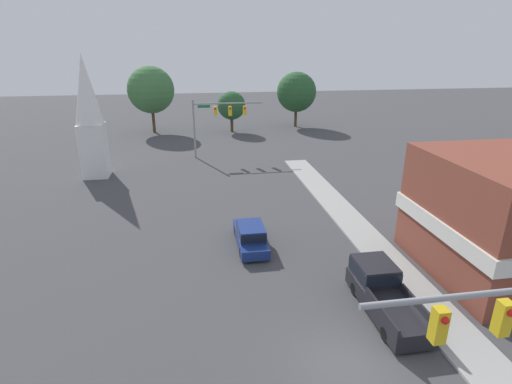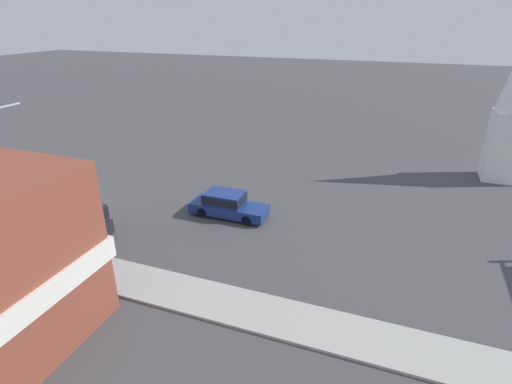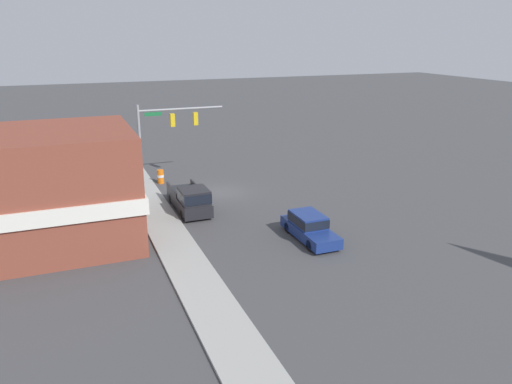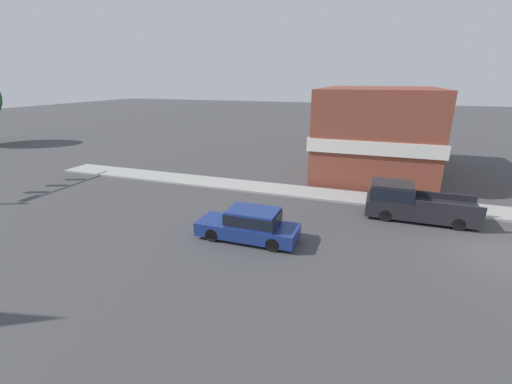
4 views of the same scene
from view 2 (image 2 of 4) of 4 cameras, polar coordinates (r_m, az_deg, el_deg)
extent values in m
plane|color=#424244|center=(29.84, -25.32, -1.48)|extent=(200.00, 200.00, 0.00)
cylinder|color=black|center=(25.39, -0.02, -2.54)|extent=(0.22, 0.66, 0.66)
cylinder|color=black|center=(24.12, -1.30, -4.07)|extent=(0.22, 0.66, 0.66)
cylinder|color=black|center=(26.50, -6.18, -1.50)|extent=(0.22, 0.66, 0.66)
cylinder|color=black|center=(25.28, -7.71, -2.90)|extent=(0.22, 0.66, 0.66)
cube|color=navy|center=(25.20, -3.87, -2.37)|extent=(1.76, 4.89, 0.64)
cube|color=navy|center=(25.02, -4.52, -0.85)|extent=(1.61, 2.35, 0.74)
cube|color=black|center=(25.02, -4.52, -0.85)|extent=(1.63, 2.44, 0.52)
cylinder|color=black|center=(25.10, -21.64, -4.73)|extent=(0.22, 0.66, 0.66)
cylinder|color=black|center=(24.03, -24.32, -6.54)|extent=(0.22, 0.66, 0.66)
cylinder|color=black|center=(27.45, -27.21, -3.27)|extent=(0.22, 0.66, 0.66)
cylinder|color=black|center=(26.48, -29.87, -4.84)|extent=(0.22, 0.66, 0.66)
cube|color=black|center=(25.60, -25.97, -4.25)|extent=(1.97, 5.69, 0.85)
cube|color=black|center=(24.17, -23.74, -3.10)|extent=(1.87, 2.16, 0.93)
cube|color=black|center=(24.17, -23.74, -3.10)|extent=(1.89, 2.25, 0.65)
cube|color=black|center=(26.75, -26.69, -1.76)|extent=(0.12, 3.23, 0.35)
cube|color=black|center=(25.70, -29.57, -3.41)|extent=(0.12, 3.23, 0.35)
cube|color=white|center=(35.48, 31.97, 5.55)|extent=(2.39, 2.39, 5.25)
camera|label=1|loc=(40.36, -36.04, 20.81)|focal=28.00mm
camera|label=3|loc=(17.07, 86.56, 2.58)|focal=35.00mm
camera|label=4|loc=(37.91, -3.01, 17.53)|focal=24.00mm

